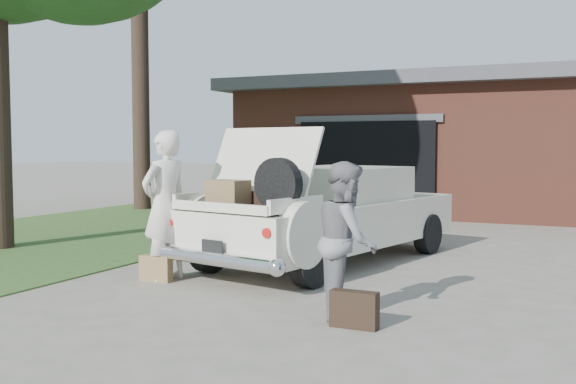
% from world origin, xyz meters
% --- Properties ---
extents(ground, '(90.00, 90.00, 0.00)m').
position_xyz_m(ground, '(0.00, 0.00, 0.00)').
color(ground, gray).
rests_on(ground, ground).
extents(grass_strip, '(6.00, 16.00, 0.02)m').
position_xyz_m(grass_strip, '(-5.50, 3.00, 0.01)').
color(grass_strip, '#2D4C1E').
rests_on(grass_strip, ground).
extents(house, '(12.80, 7.80, 3.30)m').
position_xyz_m(house, '(0.98, 11.47, 1.67)').
color(house, brown).
rests_on(house, ground).
extents(sedan, '(2.74, 5.00, 1.88)m').
position_xyz_m(sedan, '(-0.12, 2.10, 0.70)').
color(sedan, silver).
rests_on(sedan, ground).
extents(woman_left, '(0.59, 0.76, 1.85)m').
position_xyz_m(woman_left, '(-1.44, 0.12, 0.92)').
color(woman_left, silver).
rests_on(woman_left, ground).
extents(woman_right, '(0.80, 0.89, 1.51)m').
position_xyz_m(woman_right, '(1.21, -0.64, 0.75)').
color(woman_right, gray).
rests_on(woman_right, ground).
extents(suitcase_left, '(0.41, 0.15, 0.32)m').
position_xyz_m(suitcase_left, '(-1.49, -0.01, 0.16)').
color(suitcase_left, '#93754B').
rests_on(suitcase_left, ground).
extents(suitcase_right, '(0.44, 0.14, 0.34)m').
position_xyz_m(suitcase_right, '(1.40, -0.97, 0.17)').
color(suitcase_right, black).
rests_on(suitcase_right, ground).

